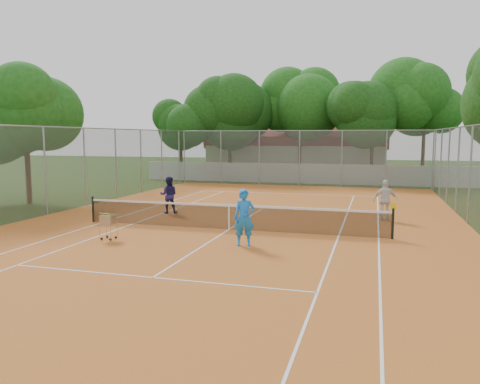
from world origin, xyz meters
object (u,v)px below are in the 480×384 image
(player_far_left, at_px, (169,195))
(player_far_right, at_px, (385,200))
(player_near, at_px, (244,218))
(ball_hopper, at_px, (108,226))
(tennis_net, at_px, (229,217))
(clubhouse, at_px, (298,151))

(player_far_left, xyz_separation_m, player_far_right, (9.62, 0.84, 0.02))
(player_far_right, bearing_deg, player_near, 40.52)
(ball_hopper, bearing_deg, player_near, 2.48)
(tennis_net, height_order, player_far_right, player_far_right)
(tennis_net, height_order, player_far_left, player_far_left)
(clubhouse, height_order, ball_hopper, clubhouse)
(tennis_net, distance_m, clubhouse, 29.12)
(ball_hopper, bearing_deg, tennis_net, 36.26)
(player_near, bearing_deg, player_far_left, 118.99)
(player_far_left, xyz_separation_m, ball_hopper, (0.40, -5.79, -0.38))
(tennis_net, xyz_separation_m, ball_hopper, (-3.47, -2.81, -0.02))
(player_far_right, relative_size, ball_hopper, 1.83)
(tennis_net, xyz_separation_m, player_far_right, (5.75, 3.82, 0.37))
(player_near, relative_size, ball_hopper, 1.96)
(player_far_right, bearing_deg, tennis_net, 20.00)
(tennis_net, height_order, ball_hopper, tennis_net)
(player_near, relative_size, player_far_right, 1.07)
(tennis_net, xyz_separation_m, clubhouse, (-2.00, 29.00, 1.69))
(clubhouse, bearing_deg, player_far_left, -94.11)
(clubhouse, bearing_deg, tennis_net, -86.05)
(player_near, bearing_deg, player_far_right, 39.32)
(clubhouse, distance_m, ball_hopper, 31.89)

